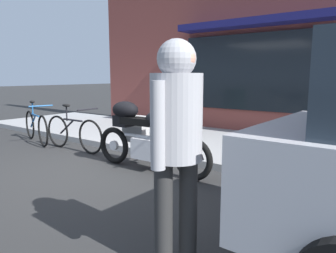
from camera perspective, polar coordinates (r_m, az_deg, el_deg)
ground_plane at (r=5.29m, az=-12.46°, el=-7.32°), size 80.00×80.00×0.00m
touring_motorcycle at (r=5.00m, az=-4.22°, el=-1.03°), size 2.18×0.64×1.39m
parked_bicycle at (r=6.56m, az=-16.65°, el=-1.01°), size 1.68×0.48×0.92m
pedestrian_walking at (r=2.30m, az=1.52°, el=-0.59°), size 0.40×0.56×1.74m
sandwich_board_sign at (r=7.01m, az=-0.11°, el=2.00°), size 0.55×0.42×0.96m
second_bicycle_by_cafe at (r=7.63m, az=-22.60°, el=0.06°), size 1.68×0.63×0.92m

